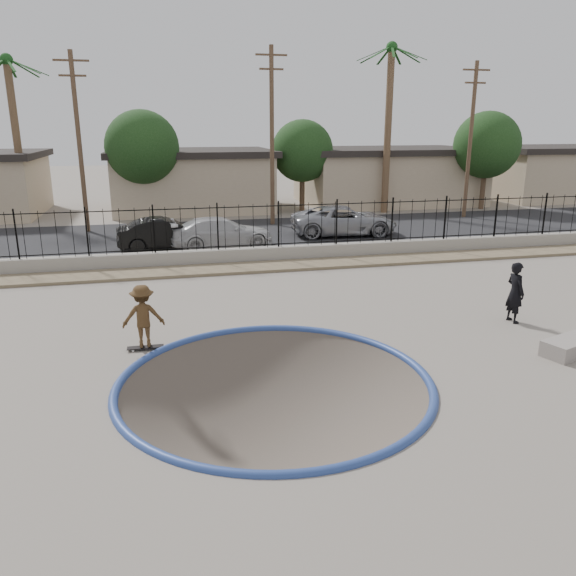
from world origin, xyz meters
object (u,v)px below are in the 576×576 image
(car_b, at_px, (165,234))
(car_d, at_px, (344,220))
(skateboard, at_px, (145,347))
(videographer, at_px, (515,292))
(skater, at_px, (143,320))
(car_c, at_px, (221,232))
(concrete_ledge, at_px, (571,346))

(car_b, height_order, car_d, car_d)
(skateboard, height_order, videographer, videographer)
(skater, height_order, car_c, skater)
(videographer, bearing_deg, car_b, 32.95)
(videographer, distance_m, car_c, 13.91)
(skater, bearing_deg, videographer, 177.75)
(skateboard, bearing_deg, videographer, -0.21)
(skater, distance_m, car_b, 12.01)
(videographer, height_order, concrete_ledge, videographer)
(skater, bearing_deg, concrete_ledge, 164.53)
(skater, xyz_separation_m, car_d, (9.71, 13.40, -0.02))
(skater, height_order, skateboard, skater)
(skateboard, bearing_deg, car_d, 54.99)
(videographer, height_order, car_d, videographer)
(videographer, bearing_deg, skateboard, 83.75)
(concrete_ledge, distance_m, car_d, 16.06)
(concrete_ledge, height_order, car_c, car_c)
(skateboard, distance_m, videographer, 10.33)
(skateboard, relative_size, car_d, 0.17)
(skateboard, xyz_separation_m, car_b, (0.75, 11.99, 0.68))
(concrete_ledge, height_order, car_b, car_b)
(car_d, bearing_deg, car_c, 107.96)
(car_b, bearing_deg, skateboard, 171.21)
(car_b, relative_size, car_c, 0.90)
(car_d, bearing_deg, concrete_ledge, -173.90)
(car_c, relative_size, car_d, 0.88)
(skater, distance_m, concrete_ledge, 10.65)
(concrete_ledge, bearing_deg, videographer, 90.00)
(skateboard, xyz_separation_m, car_c, (3.27, 11.80, 0.66))
(skater, relative_size, videographer, 0.91)
(concrete_ledge, bearing_deg, car_c, 115.95)
(videographer, height_order, car_b, videographer)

